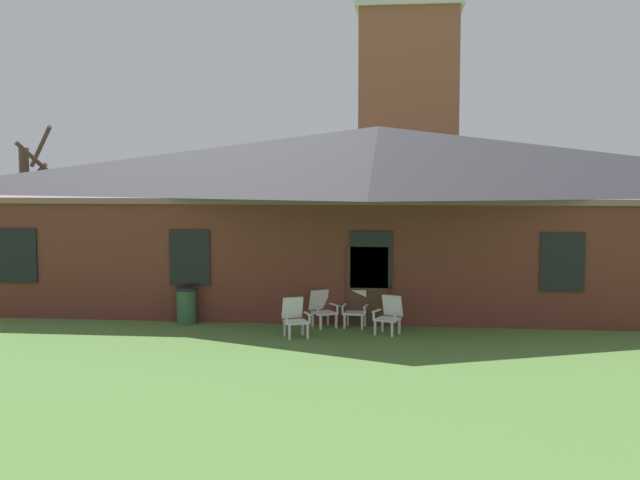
{
  "coord_description": "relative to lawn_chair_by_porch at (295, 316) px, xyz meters",
  "views": [
    {
      "loc": [
        0.87,
        -5.18,
        3.96
      ],
      "look_at": [
        -0.7,
        8.9,
        2.76
      ],
      "focal_mm": 42.87,
      "sensor_mm": 36.0,
      "label": 1
    }
  ],
  "objects": [
    {
      "name": "brick_building",
      "position": [
        1.81,
        6.57,
        2.33
      ],
      "size": [
        25.4,
        10.4,
        5.56
      ],
      "color": "brown",
      "rests_on": "ground"
    },
    {
      "name": "trash_bin",
      "position": [
        -3.11,
        1.27,
        -0.0
      ],
      "size": [
        0.56,
        0.56,
        0.98
      ],
      "color": "#335638",
      "rests_on": "ground"
    },
    {
      "name": "lawn_chair_by_porch",
      "position": [
        0.0,
        0.0,
        0.0
      ],
      "size": [
        0.8,
        0.84,
        0.96
      ],
      "color": "silver",
      "rests_on": "ground"
    },
    {
      "name": "lawn_chair_middle",
      "position": [
        2.32,
        0.6,
        0.0
      ],
      "size": [
        0.79,
        0.83,
        0.96
      ],
      "color": "white",
      "rests_on": "ground"
    },
    {
      "name": "lawn_chair_left_end",
      "position": [
        1.42,
        1.41,
        0.0
      ],
      "size": [
        0.69,
        0.72,
        0.96
      ],
      "color": "white",
      "rests_on": "ground"
    },
    {
      "name": "dome_tower",
      "position": [
        2.8,
        21.0,
        7.72
      ],
      "size": [
        5.18,
        5.18,
        18.08
      ],
      "color": "#93563D",
      "rests_on": "ground"
    },
    {
      "name": "bare_tree_beside_building",
      "position": [
        -11.42,
        8.86,
        2.39
      ],
      "size": [
        2.26,
        2.21,
        5.84
      ],
      "color": "brown",
      "rests_on": "ground"
    },
    {
      "name": "lawn_chair_near_door",
      "position": [
        0.54,
        1.3,
        0.0
      ],
      "size": [
        0.85,
        0.87,
        0.96
      ],
      "color": "white",
      "rests_on": "ground"
    }
  ]
}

